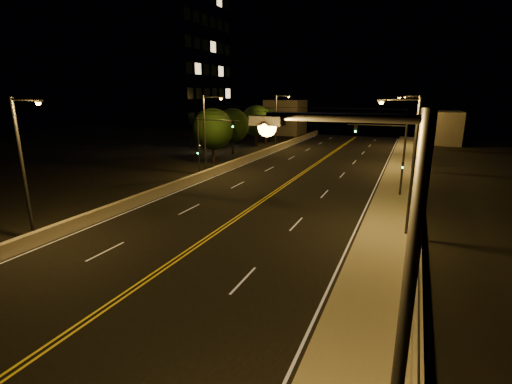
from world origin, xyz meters
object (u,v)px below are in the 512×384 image
at_px(streetlight_4, 25,161).
at_px(building_tower, 148,61).
at_px(tree_3, 266,121).
at_px(streetlight_5, 207,130).
at_px(streetlight_0, 381,355).
at_px(streetlight_1, 409,159).
at_px(traffic_signal_left, 206,141).
at_px(tree_0, 213,129).
at_px(tree_2, 256,121).
at_px(traffic_signal_right, 393,152).
at_px(streetlight_3, 415,118).
at_px(tree_1, 232,125).
at_px(streetlight_2, 414,128).
at_px(streetlight_6, 278,118).

height_order(streetlight_4, building_tower, building_tower).
height_order(building_tower, tree_3, building_tower).
bearing_deg(streetlight_5, building_tower, 140.89).
xyz_separation_m(streetlight_0, tree_3, (-25.70, 60.24, -1.04)).
height_order(streetlight_1, traffic_signal_left, streetlight_1).
relative_size(streetlight_0, traffic_signal_left, 1.35).
distance_m(streetlight_4, building_tower, 45.20).
bearing_deg(streetlight_0, tree_0, 122.83).
distance_m(streetlight_4, tree_0, 27.94).
height_order(streetlight_0, traffic_signal_left, streetlight_0).
bearing_deg(tree_3, tree_0, -86.12).
distance_m(streetlight_1, tree_2, 44.19).
distance_m(streetlight_5, traffic_signal_right, 20.09).
relative_size(streetlight_1, traffic_signal_left, 1.35).
xyz_separation_m(streetlight_5, traffic_signal_left, (1.07, -2.04, -1.02)).
relative_size(streetlight_3, tree_1, 1.27).
distance_m(streetlight_2, tree_2, 28.36).
bearing_deg(tree_2, streetlight_4, -84.84).
distance_m(streetlight_3, tree_1, 30.90).
bearing_deg(traffic_signal_left, tree_3, 99.77).
relative_size(streetlight_1, streetlight_4, 1.00).
relative_size(streetlight_4, traffic_signal_right, 1.35).
xyz_separation_m(streetlight_2, traffic_signal_right, (-1.47, -13.79, -1.02)).
bearing_deg(streetlight_3, traffic_signal_left, -120.81).
xyz_separation_m(streetlight_2, tree_1, (-25.55, 2.98, -0.74)).
bearing_deg(traffic_signal_right, streetlight_3, 87.54).
bearing_deg(streetlight_6, streetlight_1, -58.91).
bearing_deg(streetlight_1, tree_0, 143.02).
bearing_deg(tree_2, tree_0, -85.52).
bearing_deg(tree_0, streetlight_4, -84.40).
bearing_deg(streetlight_2, streetlight_0, -90.00).
bearing_deg(streetlight_3, traffic_signal_right, -92.46).
distance_m(building_tower, tree_3, 23.06).
height_order(streetlight_6, tree_3, streetlight_6).
relative_size(streetlight_3, tree_2, 1.24).
distance_m(streetlight_1, tree_0, 30.24).
height_order(streetlight_5, building_tower, building_tower).
height_order(streetlight_0, streetlight_5, same).
relative_size(streetlight_0, streetlight_6, 1.00).
distance_m(streetlight_1, tree_1, 36.99).
xyz_separation_m(streetlight_4, tree_0, (-2.73, 27.80, -0.54)).
bearing_deg(tree_1, tree_2, 90.02).
distance_m(streetlight_0, tree_0, 44.56).
distance_m(streetlight_6, tree_0, 17.57).
height_order(streetlight_0, streetlight_6, same).
height_order(streetlight_6, traffic_signal_left, streetlight_6).
bearing_deg(tree_3, traffic_signal_left, -80.23).
height_order(streetlight_2, tree_0, streetlight_2).
distance_m(building_tower, tree_1, 19.97).
height_order(streetlight_1, tree_2, streetlight_1).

